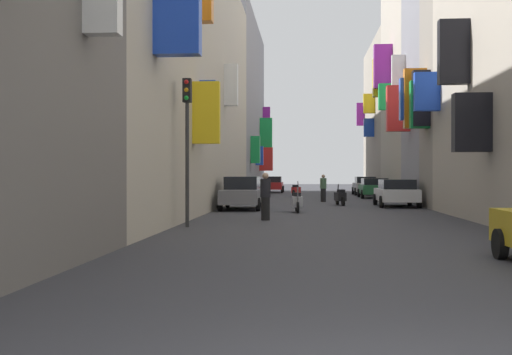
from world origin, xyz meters
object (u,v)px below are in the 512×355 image
object	(u,v)px
parked_car_grey	(242,192)
pedestrian_crossing	(265,197)
parked_car_red	(273,184)
parked_car_silver	(365,185)
scooter_red	(296,190)
parked_car_green	(374,187)
parked_car_white	(396,192)
scooter_silver	(297,202)
scooter_black	(340,197)
pedestrian_near_left	(323,188)
traffic_light_near_corner	(187,127)

from	to	relation	value
parked_car_grey	pedestrian_crossing	xyz separation A→B (m)	(1.53, -7.10, 0.06)
parked_car_red	parked_car_silver	size ratio (longest dim) A/B	1.00
scooter_red	parked_car_grey	bearing A→B (deg)	-97.41
parked_car_green	pedestrian_crossing	xyz separation A→B (m)	(-6.22, -21.68, 0.12)
parked_car_white	scooter_silver	bearing A→B (deg)	-133.93
parked_car_white	parked_car_silver	size ratio (longest dim) A/B	1.06
parked_car_silver	parked_car_red	bearing A→B (deg)	141.57
scooter_black	scooter_silver	bearing A→B (deg)	-109.39
parked_car_red	parked_car_silver	bearing A→B (deg)	-38.43
parked_car_red	scooter_black	bearing A→B (deg)	-78.36
pedestrian_near_left	parked_car_green	bearing A→B (deg)	59.40
parked_car_red	parked_car_silver	world-z (taller)	parked_car_silver
parked_car_silver	pedestrian_near_left	xyz separation A→B (m)	(-3.67, -12.72, 0.05)
scooter_black	traffic_light_near_corner	xyz separation A→B (m)	(-5.60, -14.32, 2.70)
pedestrian_near_left	scooter_black	bearing A→B (deg)	-79.60
scooter_black	scooter_silver	xyz separation A→B (m)	(-2.22, -6.31, -0.00)
parked_car_white	traffic_light_near_corner	xyz separation A→B (m)	(-8.39, -13.21, 2.42)
parked_car_white	scooter_red	xyz separation A→B (m)	(-5.33, 14.77, -0.28)
parked_car_white	traffic_light_near_corner	bearing A→B (deg)	-122.41
parked_car_silver	scooter_black	size ratio (longest dim) A/B	2.20
parked_car_red	scooter_red	world-z (taller)	parked_car_red
parked_car_red	pedestrian_crossing	size ratio (longest dim) A/B	2.36
parked_car_green	pedestrian_near_left	xyz separation A→B (m)	(-3.69, -6.24, 0.08)
scooter_silver	scooter_red	bearing A→B (deg)	90.90
parked_car_silver	pedestrian_crossing	size ratio (longest dim) A/B	2.35
scooter_red	pedestrian_near_left	distance (m)	9.58
parked_car_red	scooter_red	size ratio (longest dim) A/B	2.28
parked_car_green	scooter_silver	world-z (taller)	parked_car_green
parked_car_grey	traffic_light_near_corner	size ratio (longest dim) A/B	0.96
scooter_silver	traffic_light_near_corner	size ratio (longest dim) A/B	0.38
scooter_black	scooter_silver	world-z (taller)	same
parked_car_green	pedestrian_crossing	size ratio (longest dim) A/B	2.40
parked_car_silver	scooter_red	distance (m)	6.35
parked_car_grey	scooter_silver	bearing A→B (deg)	-40.19
pedestrian_near_left	scooter_red	bearing A→B (deg)	100.56
scooter_red	pedestrian_crossing	distance (m)	24.87
traffic_light_near_corner	scooter_silver	bearing A→B (deg)	67.15
parked_car_grey	parked_car_silver	world-z (taller)	parked_car_grey
scooter_red	scooter_black	distance (m)	13.89
scooter_black	parked_car_white	bearing A→B (deg)	-21.58
parked_car_red	pedestrian_near_left	distance (m)	19.18
pedestrian_crossing	scooter_black	bearing A→B (deg)	73.53
parked_car_grey	parked_car_silver	bearing A→B (deg)	69.84
parked_car_green	scooter_black	xyz separation A→B (m)	(-2.91, -10.49, -0.27)
pedestrian_near_left	pedestrian_crossing	bearing A→B (deg)	-99.30
traffic_light_near_corner	parked_car_grey	bearing A→B (deg)	85.80
parked_car_white	scooter_silver	size ratio (longest dim) A/B	2.42
scooter_red	parked_car_white	bearing A→B (deg)	-70.17
traffic_light_near_corner	pedestrian_near_left	bearing A→B (deg)	75.46
parked_car_silver	parked_car_white	bearing A→B (deg)	-90.30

